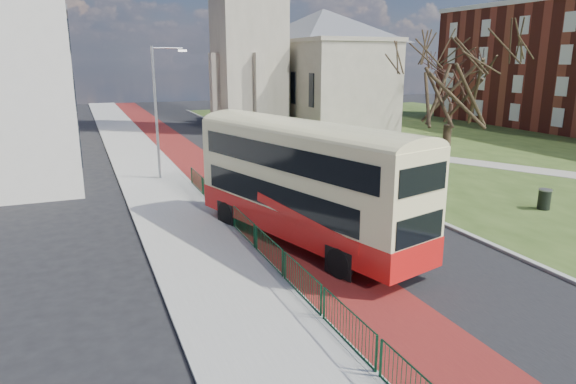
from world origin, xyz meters
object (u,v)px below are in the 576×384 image
streetlamp (158,106)px  litter_bin (544,199)px  winter_tree_near (452,69)px  winter_tree_far (453,76)px  bus (303,178)px

streetlamp → litter_bin: streetlamp is taller
streetlamp → winter_tree_near: winter_tree_near is taller
winter_tree_near → litter_bin: 8.27m
streetlamp → winter_tree_far: size_ratio=0.96×
streetlamp → winter_tree_near: bearing=-33.1°
bus → winter_tree_near: 12.39m
streetlamp → bus: (3.53, -13.88, -1.83)m
streetlamp → winter_tree_near: 17.21m
bus → winter_tree_near: winter_tree_near is taller
winter_tree_near → litter_bin: winter_tree_near is taller
streetlamp → winter_tree_far: (28.64, 7.79, 1.23)m
winter_tree_near → winter_tree_far: bearing=50.0°
bus → litter_bin: bearing=-16.8°
winter_tree_near → winter_tree_far: (14.34, 17.11, -1.03)m
streetlamp → winter_tree_near: (14.30, -9.31, 2.26)m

